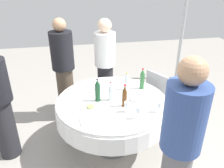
# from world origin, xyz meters

# --- Properties ---
(ground_plane) EXTENTS (10.00, 10.00, 0.00)m
(ground_plane) POSITION_xyz_m (0.00, 0.00, 0.00)
(ground_plane) COLOR gray
(dining_table) EXTENTS (1.45, 1.45, 0.74)m
(dining_table) POSITION_xyz_m (0.00, 0.00, 0.59)
(dining_table) COLOR white
(dining_table) RESTS_ON ground_plane
(bottle_dark_green_right) EXTENTS (0.07, 0.07, 0.30)m
(bottle_dark_green_right) POSITION_xyz_m (0.02, 0.18, 0.88)
(bottle_dark_green_right) COLOR #194728
(bottle_dark_green_right) RESTS_ON dining_table
(bottle_green_north) EXTENTS (0.06, 0.06, 0.30)m
(bottle_green_north) POSITION_xyz_m (0.24, -0.47, 0.88)
(bottle_green_north) COLOR #2D6B38
(bottle_green_north) RESTS_ON dining_table
(bottle_clear_inner) EXTENTS (0.06, 0.06, 0.26)m
(bottle_clear_inner) POSITION_xyz_m (0.24, -0.25, 0.86)
(bottle_clear_inner) COLOR silver
(bottle_clear_inner) RESTS_ON dining_table
(bottle_brown_west) EXTENTS (0.06, 0.06, 0.29)m
(bottle_brown_west) POSITION_xyz_m (-0.17, -0.12, 0.87)
(bottle_brown_west) COLOR #593314
(bottle_brown_west) RESTS_ON dining_table
(bottle_clear_near) EXTENTS (0.06, 0.06, 0.26)m
(bottle_clear_near) POSITION_xyz_m (0.00, 0.02, 0.86)
(bottle_clear_near) COLOR silver
(bottle_clear_near) RESTS_ON dining_table
(wine_glass_west) EXTENTS (0.06, 0.06, 0.15)m
(wine_glass_west) POSITION_xyz_m (-0.46, -0.21, 0.85)
(wine_glass_west) COLOR white
(wine_glass_west) RESTS_ON dining_table
(wine_glass_near) EXTENTS (0.06, 0.06, 0.13)m
(wine_glass_near) POSITION_xyz_m (-0.37, -0.48, 0.83)
(wine_glass_near) COLOR white
(wine_glass_near) RESTS_ON dining_table
(wine_glass_front) EXTENTS (0.07, 0.07, 0.13)m
(wine_glass_front) POSITION_xyz_m (-0.30, -0.12, 0.83)
(wine_glass_front) COLOR white
(wine_glass_front) RESTS_ON dining_table
(wine_glass_mid) EXTENTS (0.07, 0.07, 0.14)m
(wine_glass_mid) POSITION_xyz_m (-0.10, -0.32, 0.85)
(wine_glass_mid) COLOR white
(wine_glass_mid) RESTS_ON dining_table
(plate_left) EXTENTS (0.24, 0.24, 0.04)m
(plate_left) POSITION_xyz_m (-0.15, 0.29, 0.75)
(plate_left) COLOR white
(plate_left) RESTS_ON dining_table
(plate_rear) EXTENTS (0.21, 0.21, 0.02)m
(plate_rear) POSITION_xyz_m (0.24, 0.44, 0.75)
(plate_rear) COLOR white
(plate_rear) RESTS_ON dining_table
(plate_far) EXTENTS (0.22, 0.22, 0.04)m
(plate_far) POSITION_xyz_m (0.28, 0.15, 0.75)
(plate_far) COLOR white
(plate_far) RESTS_ON dining_table
(plate_outer) EXTENTS (0.22, 0.22, 0.02)m
(plate_outer) POSITION_xyz_m (0.04, -0.19, 0.75)
(plate_outer) COLOR white
(plate_outer) RESTS_ON dining_table
(fork_north) EXTENTS (0.16, 0.11, 0.00)m
(fork_north) POSITION_xyz_m (-0.24, -0.40, 0.74)
(fork_north) COLOR silver
(fork_north) RESTS_ON dining_table
(fork_inner) EXTENTS (0.18, 0.02, 0.00)m
(fork_inner) POSITION_xyz_m (-0.02, -0.57, 0.74)
(fork_inner) COLOR silver
(fork_inner) RESTS_ON dining_table
(knife_west) EXTENTS (0.05, 0.18, 0.00)m
(knife_west) POSITION_xyz_m (-0.52, 0.01, 0.74)
(knife_west) COLOR silver
(knife_west) RESTS_ON dining_table
(folded_napkin) EXTENTS (0.16, 0.16, 0.02)m
(folded_napkin) POSITION_xyz_m (-0.41, 0.34, 0.75)
(folded_napkin) COLOR white
(folded_napkin) RESTS_ON dining_table
(person_right) EXTENTS (0.34, 0.34, 1.69)m
(person_right) POSITION_xyz_m (-1.11, -0.37, 0.89)
(person_right) COLOR slate
(person_right) RESTS_ON ground_plane
(person_inner) EXTENTS (0.34, 0.34, 1.59)m
(person_inner) POSITION_xyz_m (0.97, -0.07, 0.83)
(person_inner) COLOR #26262B
(person_inner) RESTS_ON ground_plane
(person_west) EXTENTS (0.34, 0.34, 1.64)m
(person_west) POSITION_xyz_m (0.84, 0.60, 0.86)
(person_west) COLOR #4C3F33
(person_west) RESTS_ON ground_plane
(chair_front) EXTENTS (0.54, 0.54, 0.87)m
(chair_front) POSITION_xyz_m (0.45, -0.85, 0.52)
(chair_front) COLOR #99999E
(chair_front) RESTS_ON ground_plane
(tent_pole_main) EXTENTS (0.07, 0.07, 2.59)m
(tent_pole_main) POSITION_xyz_m (1.96, -1.88, 1.30)
(tent_pole_main) COLOR #B2B5B7
(tent_pole_main) RESTS_ON ground_plane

